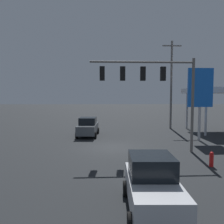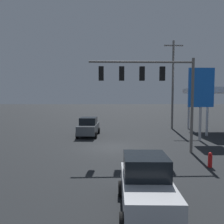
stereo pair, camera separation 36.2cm
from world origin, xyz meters
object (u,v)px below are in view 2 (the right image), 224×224
Objects in this scene: hatchback_crossing at (146,185)px; sedan_far at (89,127)px; price_sign at (201,90)px; utility_pole at (173,83)px; fire_hydrant at (210,160)px; traffic_signal_assembly at (151,81)px.

sedan_far is at bearing -165.25° from hatchback_crossing.
utility_pole is at bearing -88.06° from price_sign.
price_sign is 9.07m from fire_hydrant.
fire_hydrant is (-2.82, 3.41, -4.76)m from traffic_signal_assembly.
utility_pole is at bearing -99.03° from fire_hydrant.
traffic_signal_assembly reaches higher than hatchback_crossing.
utility_pole is at bearing -113.89° from traffic_signal_assembly.
traffic_signal_assembly is 0.69× the size of utility_pole.
price_sign is 14.76m from hatchback_crossing.
traffic_signal_assembly is at bearing 39.90° from sedan_far.
hatchback_crossing is at bearing 16.27° from sedan_far.
traffic_signal_assembly is 6.91m from price_sign.
price_sign is 7.63× the size of fire_hydrant.
hatchback_crossing is 4.40× the size of fire_hydrant.
price_sign is at bearing -109.52° from fire_hydrant.
sedan_far is (5.05, -7.02, -4.25)m from traffic_signal_assembly.
traffic_signal_assembly reaches higher than sedan_far.
price_sign reaches higher than hatchback_crossing.
hatchback_crossing is 15.48m from sedan_far.
hatchback_crossing is at bearing 77.51° from traffic_signal_assembly.
utility_pole is 16.34m from fire_hydrant.
fire_hydrant is (2.68, 7.56, -4.24)m from price_sign.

